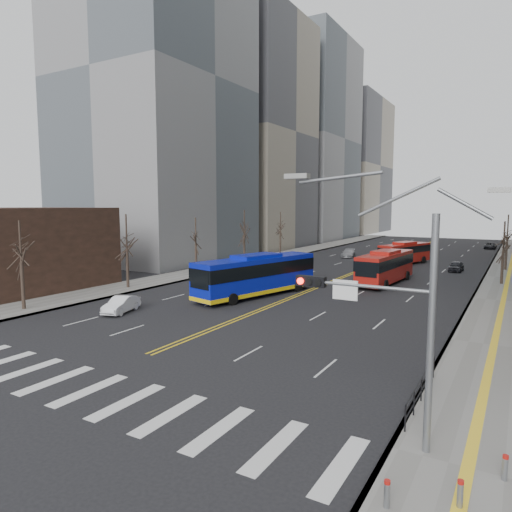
% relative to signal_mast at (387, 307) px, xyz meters
% --- Properties ---
extents(ground, '(220.00, 220.00, 0.00)m').
position_rel_signal_mast_xyz_m(ground, '(-13.77, -2.00, -4.86)').
color(ground, black).
extents(sidewalk_left, '(5.00, 130.00, 0.15)m').
position_rel_signal_mast_xyz_m(sidewalk_left, '(-30.27, 43.00, -4.78)').
color(sidewalk_left, slate).
rests_on(sidewalk_left, ground).
extents(crosswalk, '(26.70, 4.00, 0.01)m').
position_rel_signal_mast_xyz_m(crosswalk, '(-13.77, -2.00, -4.85)').
color(crosswalk, silver).
rests_on(crosswalk, ground).
extents(centerline, '(0.55, 100.00, 0.01)m').
position_rel_signal_mast_xyz_m(centerline, '(-13.77, 53.00, -4.85)').
color(centerline, gold).
rests_on(centerline, ground).
extents(office_towers, '(83.00, 134.00, 58.00)m').
position_rel_signal_mast_xyz_m(office_towers, '(-13.64, 66.51, 19.07)').
color(office_towers, gray).
rests_on(office_towers, ground).
extents(signal_mast, '(5.37, 0.37, 9.39)m').
position_rel_signal_mast_xyz_m(signal_mast, '(0.00, 0.00, 0.00)').
color(signal_mast, gray).
rests_on(signal_mast, ground).
extents(pedestrian_railing, '(0.06, 6.06, 1.02)m').
position_rel_signal_mast_xyz_m(pedestrian_railing, '(0.53, 4.00, -4.03)').
color(pedestrian_railing, black).
rests_on(pedestrian_railing, sidewalk_right).
extents(bollards, '(2.87, 3.17, 0.78)m').
position_rel_signal_mast_xyz_m(bollards, '(2.50, -2.16, -4.30)').
color(bollards, gray).
rests_on(bollards, sidewalk_right).
extents(street_trees, '(35.20, 47.20, 7.60)m').
position_rel_signal_mast_xyz_m(street_trees, '(-20.94, 32.55, 0.02)').
color(street_trees, black).
rests_on(street_trees, ground).
extents(blue_bus, '(6.00, 13.52, 3.82)m').
position_rel_signal_mast_xyz_m(blue_bus, '(-16.91, 20.35, -2.85)').
color(blue_bus, '#0C1AB7').
rests_on(blue_bus, ground).
extents(red_bus_near, '(3.44, 11.30, 3.53)m').
position_rel_signal_mast_xyz_m(red_bus_near, '(-8.46, 32.89, -2.89)').
color(red_bus_near, '#A71811').
rests_on(red_bus_near, ground).
extents(red_bus_far, '(5.32, 10.14, 3.18)m').
position_rel_signal_mast_xyz_m(red_bus_far, '(-10.22, 49.99, -3.08)').
color(red_bus_far, '#A71811').
rests_on(red_bus_far, ground).
extents(car_white, '(2.35, 4.04, 1.26)m').
position_rel_signal_mast_xyz_m(car_white, '(-22.65, 9.42, -4.23)').
color(car_white, white).
rests_on(car_white, ground).
extents(car_dark_mid, '(1.61, 3.79, 1.28)m').
position_rel_signal_mast_xyz_m(car_dark_mid, '(-3.10, 46.31, -4.22)').
color(car_dark_mid, black).
rests_on(car_dark_mid, ground).
extents(car_silver, '(2.58, 4.70, 1.29)m').
position_rel_signal_mast_xyz_m(car_silver, '(-19.94, 54.62, -4.21)').
color(car_silver, '#929397').
rests_on(car_silver, ground).
extents(car_dark_far, '(2.04, 4.21, 1.15)m').
position_rel_signal_mast_xyz_m(car_dark_far, '(-1.27, 81.66, -4.28)').
color(car_dark_far, black).
rests_on(car_dark_far, ground).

